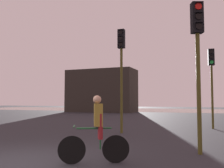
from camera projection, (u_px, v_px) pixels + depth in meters
name	position (u px, v px, depth m)	size (l,w,h in m)	color
ground_plane	(14.00, 164.00, 5.91)	(120.00, 120.00, 0.00)	#28282D
water_strip	(182.00, 110.00, 39.52)	(80.00, 16.00, 0.01)	#9E937F
distant_building	(102.00, 91.00, 34.00)	(9.24, 4.00, 5.72)	#2D2823
traffic_light_near_right	(198.00, 47.00, 7.14)	(0.39, 0.41, 4.34)	#4C4719
traffic_light_center	(121.00, 61.00, 11.79)	(0.33, 0.34, 4.89)	#4C4719
traffic_light_far_right	(212.00, 73.00, 13.52)	(0.35, 0.37, 4.32)	#4C4719
cyclist	(97.00, 129.00, 5.99)	(1.52, 0.86, 1.62)	black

